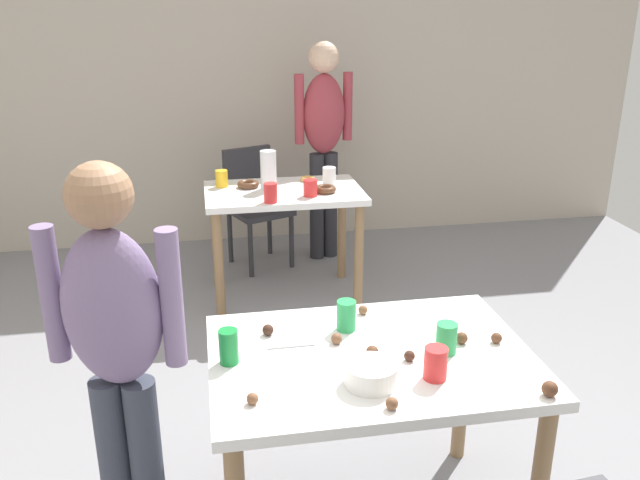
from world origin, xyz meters
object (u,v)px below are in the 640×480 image
Objects in this scene: mixing_bowl at (371,374)px; person_adult_far at (324,131)px; soda_can at (229,347)px; dining_table_far at (284,209)px; chair_far_table at (254,199)px; person_girl_near at (117,345)px; pitcher_far at (268,170)px; dining_table_near at (370,380)px.

person_adult_far is at bearing 82.39° from mixing_bowl.
person_adult_far is 9.59× the size of mixing_bowl.
dining_table_far is at bearing 77.82° from soda_can.
chair_far_table is at bearing 101.70° from dining_table_far.
dining_table_far is at bearing -78.30° from chair_far_table.
person_girl_near is 0.81m from mixing_bowl.
pitcher_far is (0.71, 2.18, -0.01)m from person_girl_near.
soda_can reaches higher than dining_table_far.
person_girl_near reaches higher than soda_can.
person_girl_near is at bearing -110.56° from dining_table_far.
chair_far_table is 0.74m from pitcher_far.
mixing_bowl is 0.49m from soda_can.
soda_can is at bearing -102.18° from dining_table_far.
soda_can is (-0.44, 0.21, 0.02)m from mixing_bowl.
chair_far_table is at bearing 94.35° from pitcher_far.
dining_table_near is 0.52m from soda_can.
person_adult_far is 13.33× the size of soda_can.
chair_far_table is at bearing 92.45° from mixing_bowl.
mixing_bowl reaches higher than dining_table_far.
person_adult_far is 0.81m from pitcher_far.
mixing_bowl is at bearing -97.61° from person_adult_far.
soda_can reaches higher than chair_far_table.
dining_table_far is 2.31m from mixing_bowl.
dining_table_far is 2.30m from person_girl_near.
pitcher_far reaches higher than dining_table_far.
person_adult_far reaches higher than dining_table_near.
person_girl_near reaches higher than chair_far_table.
dining_table_near is 2.12m from dining_table_far.
pitcher_far reaches higher than dining_table_near.
soda_can reaches higher than mixing_bowl.
person_girl_near is 8.70× the size of mixing_bowl.
pitcher_far is (0.05, -0.63, 0.38)m from chair_far_table.
person_adult_far is 2.91m from soda_can.
pitcher_far is (-0.48, -0.65, -0.11)m from person_adult_far.
mixing_bowl is 0.68× the size of pitcher_far.
chair_far_table is at bearing 93.60° from dining_table_near.
dining_table_near is 4.47× the size of pitcher_far.
dining_table_far is at bearing 69.44° from person_girl_near.
dining_table_near is at bearing -86.62° from pitcher_far.
dining_table_far is 2.15m from soda_can.
pitcher_far is (-0.08, 2.34, 0.09)m from mixing_bowl.
dining_table_near is at bearing 75.39° from mixing_bowl.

